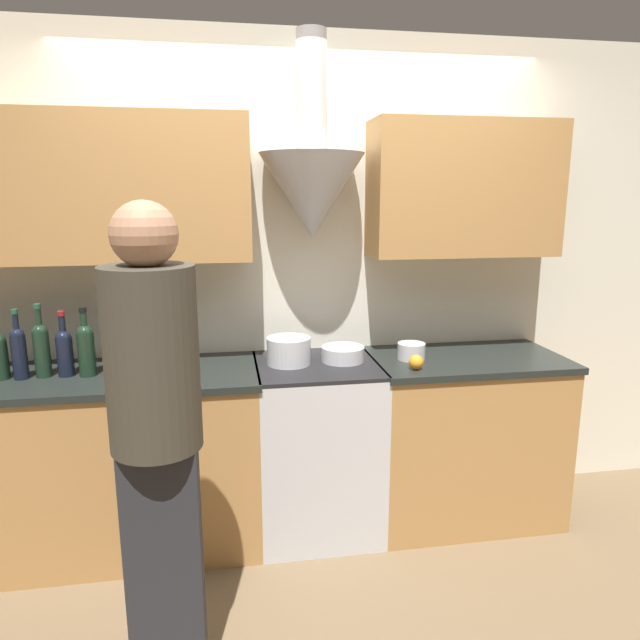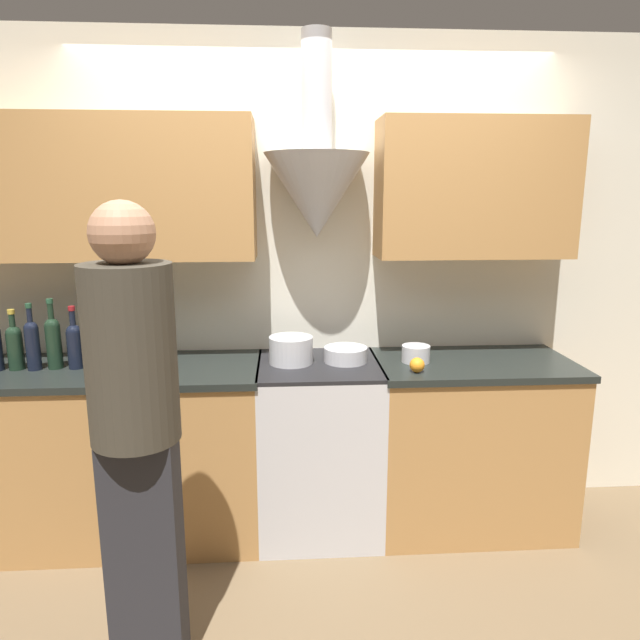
{
  "view_description": "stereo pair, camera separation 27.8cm",
  "coord_description": "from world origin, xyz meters",
  "px_view_note": "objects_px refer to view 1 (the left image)",
  "views": [
    {
      "loc": [
        -0.45,
        -2.44,
        1.76
      ],
      "look_at": [
        0.0,
        0.24,
        1.17
      ],
      "focal_mm": 32.0,
      "sensor_mm": 36.0,
      "label": 1
    },
    {
      "loc": [
        -0.18,
        -2.47,
        1.76
      ],
      "look_at": [
        0.0,
        0.24,
        1.17
      ],
      "focal_mm": 32.0,
      "sensor_mm": 36.0,
      "label": 2
    }
  ],
  "objects_px": {
    "wine_bottle_6": "(65,350)",
    "saucepan": "(411,351)",
    "stove_range": "(317,446)",
    "wine_bottle_9": "(132,345)",
    "mixing_bowl": "(343,354)",
    "stock_pot": "(289,351)",
    "wine_bottle_7": "(86,347)",
    "orange_fruit": "(416,362)",
    "wine_bottle_5": "(41,347)",
    "person_foreground_left": "(157,431)",
    "wine_bottle_8": "(111,347)",
    "wine_bottle_4": "(19,350)"
  },
  "relations": [
    {
      "from": "wine_bottle_6",
      "to": "wine_bottle_9",
      "type": "distance_m",
      "value": 0.31
    },
    {
      "from": "wine_bottle_9",
      "to": "stock_pot",
      "type": "height_order",
      "value": "wine_bottle_9"
    },
    {
      "from": "wine_bottle_5",
      "to": "saucepan",
      "type": "relative_size",
      "value": 2.42
    },
    {
      "from": "wine_bottle_7",
      "to": "person_foreground_left",
      "type": "height_order",
      "value": "person_foreground_left"
    },
    {
      "from": "stock_pot",
      "to": "saucepan",
      "type": "relative_size",
      "value": 1.54
    },
    {
      "from": "wine_bottle_8",
      "to": "stock_pot",
      "type": "bearing_deg",
      "value": 2.14
    },
    {
      "from": "wine_bottle_6",
      "to": "saucepan",
      "type": "bearing_deg",
      "value": -0.1
    },
    {
      "from": "wine_bottle_6",
      "to": "wine_bottle_7",
      "type": "distance_m",
      "value": 0.1
    },
    {
      "from": "wine_bottle_7",
      "to": "saucepan",
      "type": "distance_m",
      "value": 1.62
    },
    {
      "from": "wine_bottle_8",
      "to": "wine_bottle_9",
      "type": "distance_m",
      "value": 0.1
    },
    {
      "from": "mixing_bowl",
      "to": "saucepan",
      "type": "height_order",
      "value": "saucepan"
    },
    {
      "from": "stock_pot",
      "to": "wine_bottle_8",
      "type": "bearing_deg",
      "value": -177.86
    },
    {
      "from": "stove_range",
      "to": "wine_bottle_9",
      "type": "distance_m",
      "value": 1.09
    },
    {
      "from": "wine_bottle_7",
      "to": "wine_bottle_8",
      "type": "height_order",
      "value": "wine_bottle_8"
    },
    {
      "from": "wine_bottle_6",
      "to": "person_foreground_left",
      "type": "bearing_deg",
      "value": -60.24
    },
    {
      "from": "stock_pot",
      "to": "orange_fruit",
      "type": "relative_size",
      "value": 3.05
    },
    {
      "from": "stock_pot",
      "to": "mixing_bowl",
      "type": "bearing_deg",
      "value": 1.24
    },
    {
      "from": "wine_bottle_7",
      "to": "orange_fruit",
      "type": "height_order",
      "value": "wine_bottle_7"
    },
    {
      "from": "stock_pot",
      "to": "mixing_bowl",
      "type": "distance_m",
      "value": 0.28
    },
    {
      "from": "wine_bottle_9",
      "to": "saucepan",
      "type": "distance_m",
      "value": 1.41
    },
    {
      "from": "stove_range",
      "to": "stock_pot",
      "type": "distance_m",
      "value": 0.55
    },
    {
      "from": "wine_bottle_5",
      "to": "stock_pot",
      "type": "distance_m",
      "value": 1.18
    },
    {
      "from": "wine_bottle_4",
      "to": "orange_fruit",
      "type": "distance_m",
      "value": 1.89
    },
    {
      "from": "wine_bottle_5",
      "to": "wine_bottle_7",
      "type": "relative_size",
      "value": 1.06
    },
    {
      "from": "wine_bottle_5",
      "to": "stove_range",
      "type": "bearing_deg",
      "value": -0.05
    },
    {
      "from": "wine_bottle_7",
      "to": "orange_fruit",
      "type": "bearing_deg",
      "value": -6.03
    },
    {
      "from": "stove_range",
      "to": "wine_bottle_9",
      "type": "relative_size",
      "value": 2.63
    },
    {
      "from": "wine_bottle_9",
      "to": "mixing_bowl",
      "type": "xyz_separation_m",
      "value": [
        1.05,
        0.04,
        -0.1
      ]
    },
    {
      "from": "stove_range",
      "to": "stock_pot",
      "type": "relative_size",
      "value": 4.1
    },
    {
      "from": "stove_range",
      "to": "orange_fruit",
      "type": "xyz_separation_m",
      "value": [
        0.47,
        -0.19,
        0.49
      ]
    },
    {
      "from": "wine_bottle_9",
      "to": "stove_range",
      "type": "bearing_deg",
      "value": 0.8
    },
    {
      "from": "wine_bottle_4",
      "to": "wine_bottle_5",
      "type": "height_order",
      "value": "wine_bottle_5"
    },
    {
      "from": "person_foreground_left",
      "to": "wine_bottle_5",
      "type": "bearing_deg",
      "value": 124.31
    },
    {
      "from": "stove_range",
      "to": "wine_bottle_5",
      "type": "bearing_deg",
      "value": 179.95
    },
    {
      "from": "wine_bottle_5",
      "to": "mixing_bowl",
      "type": "xyz_separation_m",
      "value": [
        1.46,
        0.02,
        -0.11
      ]
    },
    {
      "from": "wine_bottle_5",
      "to": "wine_bottle_8",
      "type": "distance_m",
      "value": 0.32
    },
    {
      "from": "wine_bottle_5",
      "to": "wine_bottle_6",
      "type": "bearing_deg",
      "value": -1.95
    },
    {
      "from": "mixing_bowl",
      "to": "wine_bottle_7",
      "type": "bearing_deg",
      "value": -178.13
    },
    {
      "from": "wine_bottle_4",
      "to": "wine_bottle_9",
      "type": "relative_size",
      "value": 0.95
    },
    {
      "from": "stove_range",
      "to": "wine_bottle_6",
      "type": "height_order",
      "value": "wine_bottle_6"
    },
    {
      "from": "saucepan",
      "to": "stove_range",
      "type": "bearing_deg",
      "value": 179.39
    },
    {
      "from": "wine_bottle_5",
      "to": "wine_bottle_8",
      "type": "bearing_deg",
      "value": -2.95
    },
    {
      "from": "wine_bottle_4",
      "to": "stove_range",
      "type": "bearing_deg",
      "value": 0.69
    },
    {
      "from": "stove_range",
      "to": "wine_bottle_7",
      "type": "height_order",
      "value": "wine_bottle_7"
    },
    {
      "from": "wine_bottle_4",
      "to": "orange_fruit",
      "type": "xyz_separation_m",
      "value": [
        1.88,
        -0.17,
        -0.1
      ]
    },
    {
      "from": "wine_bottle_8",
      "to": "wine_bottle_9",
      "type": "xyz_separation_m",
      "value": [
        0.09,
        0.0,
        0.0
      ]
    },
    {
      "from": "wine_bottle_9",
      "to": "person_foreground_left",
      "type": "distance_m",
      "value": 0.92
    },
    {
      "from": "wine_bottle_5",
      "to": "stock_pot",
      "type": "xyz_separation_m",
      "value": [
        1.18,
        0.02,
        -0.08
      ]
    },
    {
      "from": "stock_pot",
      "to": "orange_fruit",
      "type": "distance_m",
      "value": 0.64
    },
    {
      "from": "wine_bottle_6",
      "to": "wine_bottle_9",
      "type": "relative_size",
      "value": 0.9
    }
  ]
}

